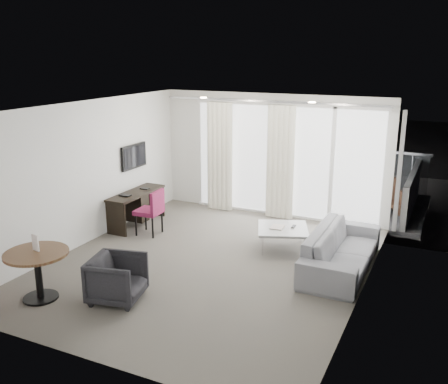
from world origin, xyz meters
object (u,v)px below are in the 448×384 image
at_px(desk, 137,209).
at_px(desk_chair, 149,212).
at_px(round_table, 39,276).
at_px(rattan_chair_a, 312,184).
at_px(coffee_table, 283,238).
at_px(rattan_chair_b, 389,197).
at_px(tub_armchair, 117,279).
at_px(sofa, 342,249).

xyz_separation_m(desk, desk_chair, (0.53, -0.35, 0.10)).
distance_m(round_table, rattan_chair_a, 6.84).
distance_m(desk, rattan_chair_a, 4.25).
distance_m(coffee_table, rattan_chair_b, 3.30).
height_order(desk, tub_armchair, desk).
relative_size(desk_chair, round_table, 1.00).
distance_m(rattan_chair_a, rattan_chair_b, 1.79).
relative_size(coffee_table, sofa, 0.38).
relative_size(desk, round_table, 1.64).
height_order(tub_armchair, rattan_chair_a, rattan_chair_a).
bearing_deg(tub_armchair, desk_chair, 10.84).
height_order(round_table, tub_armchair, round_table).
bearing_deg(rattan_chair_b, round_table, -146.55).
bearing_deg(tub_armchair, round_table, 100.06).
distance_m(round_table, sofa, 4.67).
distance_m(desk_chair, coffee_table, 2.63).
height_order(desk_chair, sofa, desk_chair).
relative_size(desk, rattan_chair_b, 2.00).
bearing_deg(sofa, desk_chair, 89.72).
bearing_deg(coffee_table, desk_chair, -171.19).
relative_size(round_table, coffee_table, 1.03).
bearing_deg(coffee_table, round_table, -127.45).
bearing_deg(rattan_chair_a, round_table, -114.64).
bearing_deg(tub_armchair, sofa, -60.40).
distance_m(tub_armchair, rattan_chair_a, 6.15).
height_order(coffee_table, sofa, sofa).
bearing_deg(desk_chair, rattan_chair_b, 36.73).
bearing_deg(coffee_table, sofa, -20.10).
height_order(tub_armchair, rattan_chair_b, rattan_chair_b).
relative_size(rattan_chair_a, rattan_chair_b, 1.06).
relative_size(round_table, tub_armchair, 1.24).
relative_size(round_table, sofa, 0.39).
height_order(desk, rattan_chair_b, rattan_chair_b).
xyz_separation_m(coffee_table, rattan_chair_a, (-0.34, 3.18, 0.19)).
bearing_deg(coffee_table, rattan_chair_a, 96.18).
bearing_deg(desk, rattan_chair_b, 33.57).
height_order(desk_chair, tub_armchair, desk_chair).
xyz_separation_m(desk_chair, round_table, (0.06, -2.90, -0.09)).
height_order(coffee_table, rattan_chair_b, rattan_chair_b).
distance_m(coffee_table, rattan_chair_a, 3.20).
bearing_deg(sofa, tub_armchair, 132.73).
xyz_separation_m(desk, coffee_table, (3.11, 0.05, -0.15)).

